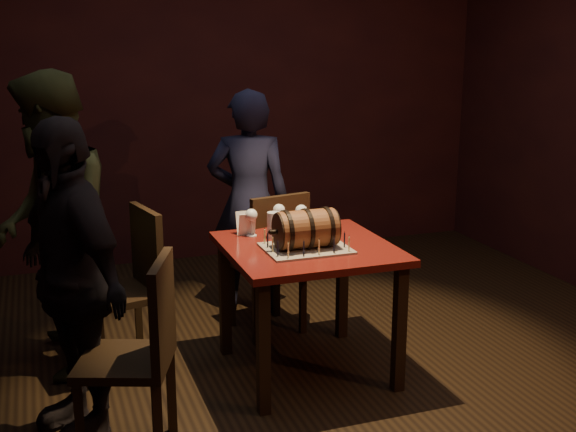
% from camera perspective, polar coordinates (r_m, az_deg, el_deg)
% --- Properties ---
extents(room_shell, '(5.04, 5.04, 2.80)m').
position_cam_1_polar(room_shell, '(3.69, 1.72, 6.74)').
color(room_shell, black).
rests_on(room_shell, ground).
extents(pub_table, '(0.90, 0.90, 0.75)m').
position_cam_1_polar(pub_table, '(4.00, 1.56, -3.82)').
color(pub_table, '#50100D').
rests_on(pub_table, ground).
extents(cake_board, '(0.45, 0.35, 0.01)m').
position_cam_1_polar(cake_board, '(3.89, 1.43, -2.58)').
color(cake_board, gray).
rests_on(cake_board, pub_table).
extents(barrel_cake, '(0.38, 0.22, 0.22)m').
position_cam_1_polar(barrel_cake, '(3.86, 1.44, -1.03)').
color(barrel_cake, brown).
rests_on(barrel_cake, cake_board).
extents(birthday_candles, '(0.40, 0.30, 0.09)m').
position_cam_1_polar(birthday_candles, '(3.88, 1.44, -1.92)').
color(birthday_candles, '#FAE295').
rests_on(birthday_candles, cake_board).
extents(wine_glass_left, '(0.07, 0.07, 0.16)m').
position_cam_1_polar(wine_glass_left, '(4.12, -2.92, -0.02)').
color(wine_glass_left, silver).
rests_on(wine_glass_left, pub_table).
extents(wine_glass_mid, '(0.07, 0.07, 0.16)m').
position_cam_1_polar(wine_glass_mid, '(4.23, -0.72, 0.37)').
color(wine_glass_mid, silver).
rests_on(wine_glass_mid, pub_table).
extents(wine_glass_right, '(0.07, 0.07, 0.16)m').
position_cam_1_polar(wine_glass_right, '(4.22, 1.06, 0.32)').
color(wine_glass_right, silver).
rests_on(wine_glass_right, pub_table).
extents(pint_of_ale, '(0.07, 0.07, 0.15)m').
position_cam_1_polar(pint_of_ale, '(4.09, -1.16, -0.77)').
color(pint_of_ale, silver).
rests_on(pint_of_ale, pub_table).
extents(menu_card, '(0.10, 0.05, 0.13)m').
position_cam_1_polar(menu_card, '(4.16, -3.34, -0.63)').
color(menu_card, white).
rests_on(menu_card, pub_table).
extents(chair_back, '(0.47, 0.47, 0.93)m').
position_cam_1_polar(chair_back, '(4.54, -1.23, -3.17)').
color(chair_back, black).
rests_on(chair_back, ground).
extents(chair_left_rear, '(0.48, 0.48, 0.93)m').
position_cam_1_polar(chair_left_rear, '(4.20, -12.25, -4.99)').
color(chair_left_rear, black).
rests_on(chair_left_rear, ground).
extents(chair_left_front, '(0.51, 0.51, 0.93)m').
position_cam_1_polar(chair_left_front, '(3.34, -11.47, -10.09)').
color(chair_left_front, black).
rests_on(chair_left_front, ground).
extents(person_back, '(0.65, 0.53, 1.53)m').
position_cam_1_polar(person_back, '(4.89, -3.10, 1.06)').
color(person_back, black).
rests_on(person_back, ground).
extents(person_left_rear, '(0.67, 0.85, 1.70)m').
position_cam_1_polar(person_left_rear, '(4.20, -18.12, -0.73)').
color(person_left_rear, '#383D1E').
rests_on(person_left_rear, ground).
extents(person_left_front, '(0.70, 0.97, 1.53)m').
position_cam_1_polar(person_left_front, '(3.52, -16.83, -4.84)').
color(person_left_front, black).
rests_on(person_left_front, ground).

